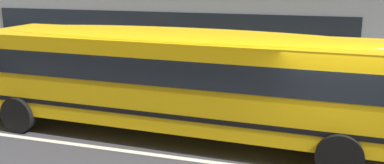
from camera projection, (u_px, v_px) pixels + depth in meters
sidewalk_far at (333, 89)px, 15.04m from camera, size 120.00×3.00×0.01m
school_bus at (167, 73)px, 10.46m from camera, size 12.17×3.10×2.71m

